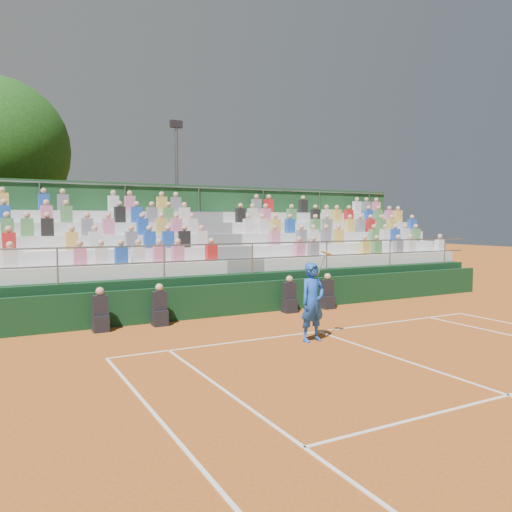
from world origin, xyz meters
TOP-DOWN VIEW (x-y plane):
  - ground at (0.00, 0.00)m, footprint 90.00×90.00m
  - courtside_wall at (0.00, 3.20)m, footprint 20.00×0.15m
  - line_officials at (-1.36, 2.75)m, footprint 7.80×0.40m
  - grandstand at (0.00, 6.44)m, footprint 20.00×5.20m
  - tennis_player at (-0.72, -0.77)m, footprint 0.91×0.54m
  - floodlight_mast at (0.69, 13.13)m, footprint 0.60×0.25m

SIDE VIEW (x-z plane):
  - ground at x=0.00m, z-range 0.00..0.00m
  - line_officials at x=-1.36m, z-range -0.12..1.07m
  - courtside_wall at x=0.00m, z-range 0.00..1.00m
  - tennis_player at x=-0.72m, z-range -0.14..2.08m
  - grandstand at x=0.00m, z-range -1.11..3.29m
  - floodlight_mast at x=0.69m, z-range 0.67..8.55m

